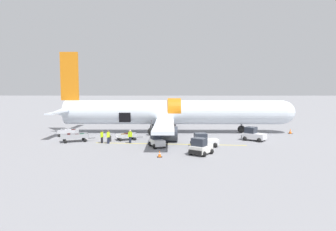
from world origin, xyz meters
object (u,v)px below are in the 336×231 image
baggage_tug_spare (204,141)px  baggage_cart_queued (75,137)px  baggage_tug_lead (157,141)px  ground_crew_supervisor (159,132)px  ground_crew_loader_a (108,137)px  ground_crew_loader_b (102,136)px  baggage_tug_mid (200,148)px  baggage_cart_loading (127,136)px  airplane (171,113)px  ground_crew_driver (130,136)px  baggage_tug_rear (253,135)px  suitcase_on_tarmac_upright (109,139)px  baggage_cart_empty (69,133)px

baggage_tug_spare → baggage_cart_queued: bearing=169.0°
baggage_tug_lead → baggage_cart_queued: 11.10m
baggage_tug_lead → ground_crew_supervisor: bearing=89.6°
ground_crew_loader_a → ground_crew_loader_b: ground_crew_loader_a is taller
baggage_tug_mid → baggage_cart_loading: 12.43m
airplane → baggage_tug_mid: airplane is taller
baggage_tug_lead → baggage_cart_loading: 6.29m
ground_crew_supervisor → ground_crew_loader_b: bearing=-151.2°
airplane → baggage_cart_loading: 9.09m
baggage_tug_lead → baggage_tug_spare: size_ratio=0.82×
baggage_tug_lead → ground_crew_driver: ground_crew_driver is taller
baggage_cart_loading → baggage_tug_rear: bearing=-0.9°
suitcase_on_tarmac_upright → baggage_tug_spare: bearing=-15.7°
ground_crew_loader_b → ground_crew_loader_a: bearing=-19.3°
ground_crew_loader_b → ground_crew_supervisor: size_ratio=0.91×
baggage_cart_empty → ground_crew_loader_b: size_ratio=2.37×
ground_crew_driver → airplane: bearing=60.1°
baggage_cart_loading → baggage_tug_spare: bearing=-24.9°
baggage_tug_lead → ground_crew_driver: bearing=145.3°
baggage_tug_mid → ground_crew_driver: size_ratio=1.75×
ground_crew_supervisor → suitcase_on_tarmac_upright: size_ratio=2.00×
baggage_tug_rear → ground_crew_supervisor: 12.45m
baggage_tug_spare → baggage_cart_empty: size_ratio=0.89×
baggage_cart_loading → ground_crew_loader_b: ground_crew_loader_b is taller
baggage_cart_loading → baggage_cart_empty: (-8.75, 2.96, 0.02)m
airplane → ground_crew_loader_a: (-7.73, -9.08, -2.22)m
baggage_tug_rear → ground_crew_loader_a: baggage_tug_rear is taller
ground_crew_driver → ground_crew_loader_b: bearing=179.5°
baggage_tug_mid → baggage_tug_spare: bearing=79.6°
airplane → ground_crew_loader_b: (-8.59, -8.78, -2.26)m
ground_crew_loader_a → baggage_tug_spare: bearing=-9.2°
ground_crew_supervisor → suitcase_on_tarmac_upright: ground_crew_supervisor is taller
baggage_cart_loading → baggage_cart_queued: baggage_cart_queued is taller
baggage_tug_spare → suitcase_on_tarmac_upright: 12.18m
baggage_tug_mid → ground_crew_loader_a: baggage_tug_mid is taller
baggage_tug_spare → ground_crew_loader_b: size_ratio=2.11×
baggage_cart_queued → ground_crew_supervisor: 11.02m
airplane → baggage_tug_spare: 11.84m
baggage_tug_lead → ground_crew_loader_a: size_ratio=1.64×
baggage_tug_lead → ground_crew_supervisor: size_ratio=1.58×
baggage_cart_queued → ground_crew_loader_b: size_ratio=2.71×
baggage_tug_mid → ground_crew_loader_b: size_ratio=1.86×
baggage_cart_loading → ground_crew_supervisor: 4.51m
baggage_tug_rear → baggage_tug_mid: bearing=-132.2°
baggage_tug_mid → baggage_cart_loading: size_ratio=0.80×
baggage_tug_rear → ground_crew_loader_b: baggage_tug_rear is taller
baggage_tug_lead → ground_crew_supervisor: ground_crew_supervisor is taller
baggage_cart_empty → baggage_cart_loading: bearing=-18.7°
ground_crew_loader_a → ground_crew_driver: 2.67m
baggage_tug_lead → ground_crew_loader_a: bearing=160.9°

